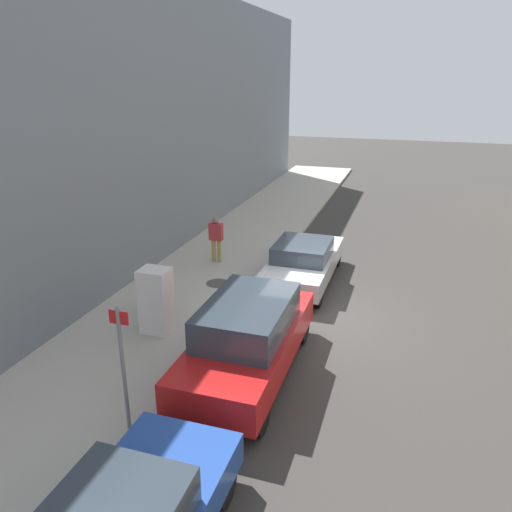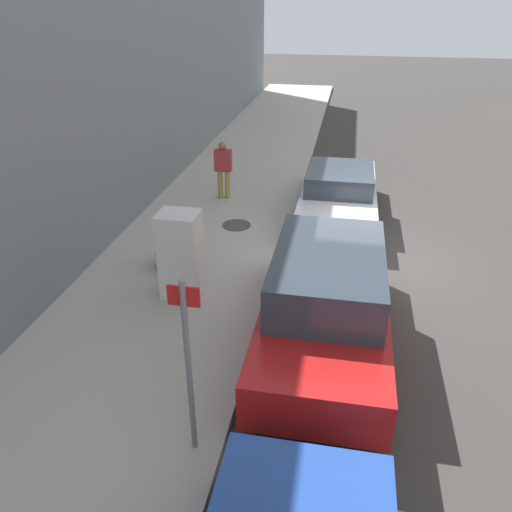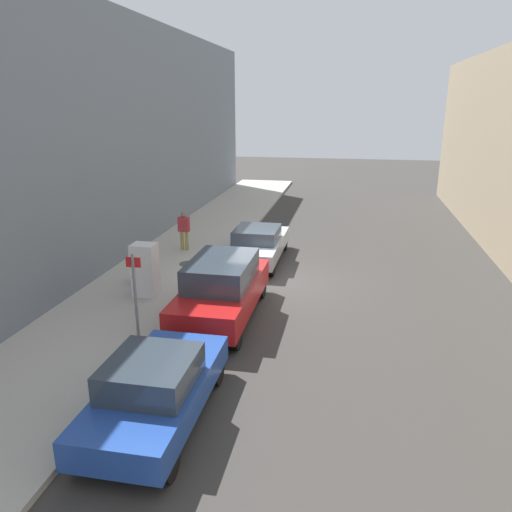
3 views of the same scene
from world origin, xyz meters
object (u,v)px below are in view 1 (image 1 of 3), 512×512
at_px(trash_bag, 155,299).
at_px(parked_suv_red, 248,337).
at_px(parked_sedan_silver, 303,261).
at_px(street_sign_post, 123,363).
at_px(pedestrian_walking_far, 216,237).
at_px(discarded_refrigerator, 156,301).

relative_size(trash_bag, parked_suv_red, 0.13).
bearing_deg(parked_suv_red, parked_sedan_silver, 90.00).
relative_size(street_sign_post, trash_bag, 4.01).
height_order(street_sign_post, trash_bag, street_sign_post).
bearing_deg(trash_bag, pedestrian_walking_far, 87.27).
height_order(discarded_refrigerator, parked_suv_red, discarded_refrigerator).
relative_size(street_sign_post, pedestrian_walking_far, 1.54).
relative_size(pedestrian_walking_far, parked_suv_red, 0.33).
height_order(pedestrian_walking_far, parked_suv_red, parked_suv_red).
relative_size(discarded_refrigerator, parked_suv_red, 0.35).
xyz_separation_m(discarded_refrigerator, trash_bag, (-0.62, 1.03, -0.52)).
xyz_separation_m(trash_bag, parked_sedan_silver, (3.32, 3.44, 0.26)).
bearing_deg(discarded_refrigerator, street_sign_post, -69.95).
bearing_deg(parked_sedan_silver, parked_suv_red, -90.00).
distance_m(discarded_refrigerator, trash_bag, 1.31).
bearing_deg(parked_sedan_silver, discarded_refrigerator, -121.04).
relative_size(discarded_refrigerator, parked_sedan_silver, 0.37).
height_order(discarded_refrigerator, pedestrian_walking_far, discarded_refrigerator).
height_order(discarded_refrigerator, parked_sedan_silver, discarded_refrigerator).
bearing_deg(parked_suv_red, discarded_refrigerator, 161.00).
bearing_deg(pedestrian_walking_far, street_sign_post, 106.17).
bearing_deg(street_sign_post, parked_suv_red, 59.97).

